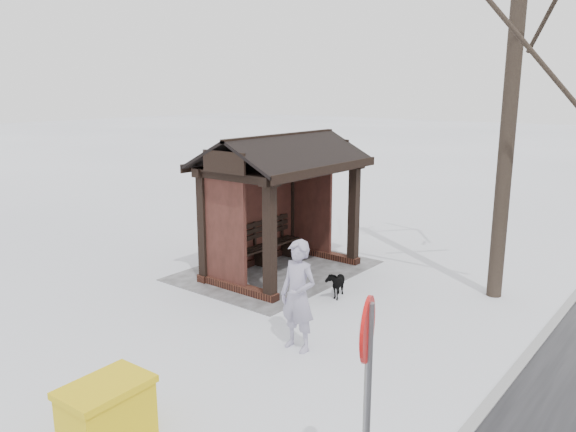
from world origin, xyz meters
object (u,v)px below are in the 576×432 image
object	(u,v)px
pedestrian	(298,296)
grit_bin	(107,413)
bus_shelter	(277,176)
dog	(336,283)
road_sign	(367,366)

from	to	relation	value
pedestrian	grit_bin	xyz separation A→B (m)	(3.30, -0.24, -0.50)
bus_shelter	dog	size ratio (longest dim) A/B	5.53
dog	grit_bin	size ratio (longest dim) A/B	0.64
bus_shelter	pedestrian	xyz separation A→B (m)	(2.78, 2.72, -1.28)
bus_shelter	dog	distance (m)	2.73
road_sign	grit_bin	bearing A→B (deg)	-96.39
pedestrian	grit_bin	bearing A→B (deg)	-91.78
bus_shelter	grit_bin	xyz separation A→B (m)	(6.08, 2.47, -1.78)
dog	grit_bin	world-z (taller)	grit_bin
grit_bin	dog	bearing A→B (deg)	-176.33
grit_bin	pedestrian	bearing A→B (deg)	173.69
dog	road_sign	world-z (taller)	road_sign
dog	pedestrian	bearing A→B (deg)	-91.49
bus_shelter	grit_bin	bearing A→B (deg)	22.11
pedestrian	road_sign	distance (m)	3.83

